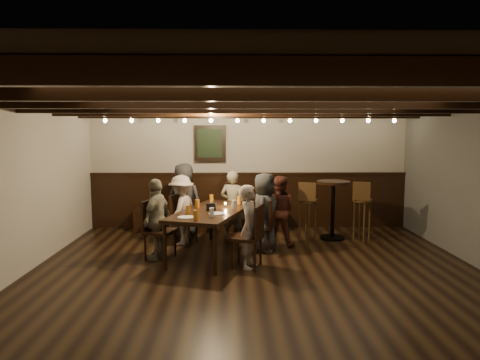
{
  "coord_description": "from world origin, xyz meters",
  "views": [
    {
      "loc": [
        -0.34,
        -5.3,
        1.98
      ],
      "look_at": [
        -0.23,
        1.3,
        1.23
      ],
      "focal_mm": 32.0,
      "sensor_mm": 36.0,
      "label": 1
    }
  ],
  "objects_px": {
    "person_right_far": "(250,227)",
    "person_left_near": "(181,210)",
    "dining_table": "(212,214)",
    "person_bench_right": "(279,211)",
    "high_top_table": "(333,201)",
    "chair_right_near": "(262,235)",
    "person_right_near": "(264,212)",
    "bar_stool_right": "(362,219)",
    "chair_left_near": "(183,229)",
    "chair_right_far": "(248,248)",
    "bar_stool_left": "(308,220)",
    "person_bench_left": "(184,201)",
    "chair_left_far": "(159,241)",
    "person_bench_centre": "(233,205)",
    "person_left_far": "(157,219)"
  },
  "relations": [
    {
      "from": "person_right_far",
      "to": "person_left_near",
      "type": "bearing_deg",
      "value": 59.04
    },
    {
      "from": "dining_table",
      "to": "person_bench_right",
      "type": "distance_m",
      "value": 1.27
    },
    {
      "from": "person_bench_right",
      "to": "high_top_table",
      "type": "xyz_separation_m",
      "value": [
        1.04,
        0.42,
        0.1
      ]
    },
    {
      "from": "high_top_table",
      "to": "chair_right_near",
      "type": "bearing_deg",
      "value": -149.59
    },
    {
      "from": "person_left_near",
      "to": "high_top_table",
      "type": "relative_size",
      "value": 1.14
    },
    {
      "from": "dining_table",
      "to": "person_left_near",
      "type": "height_order",
      "value": "person_left_near"
    },
    {
      "from": "person_right_near",
      "to": "dining_table",
      "type": "bearing_deg",
      "value": 120.96
    },
    {
      "from": "high_top_table",
      "to": "bar_stool_right",
      "type": "xyz_separation_m",
      "value": [
        0.5,
        -0.16,
        -0.3
      ]
    },
    {
      "from": "person_right_near",
      "to": "bar_stool_right",
      "type": "xyz_separation_m",
      "value": [
        1.82,
        0.65,
        -0.25
      ]
    },
    {
      "from": "chair_left_near",
      "to": "chair_right_far",
      "type": "distance_m",
      "value": 1.7
    },
    {
      "from": "person_right_far",
      "to": "high_top_table",
      "type": "relative_size",
      "value": 1.13
    },
    {
      "from": "chair_right_far",
      "to": "high_top_table",
      "type": "bearing_deg",
      "value": -26.68
    },
    {
      "from": "person_right_near",
      "to": "bar_stool_left",
      "type": "distance_m",
      "value": 1.05
    },
    {
      "from": "person_left_near",
      "to": "bar_stool_right",
      "type": "bearing_deg",
      "value": 111.25
    },
    {
      "from": "person_bench_left",
      "to": "person_right_near",
      "type": "height_order",
      "value": "person_bench_left"
    },
    {
      "from": "person_right_near",
      "to": "high_top_table",
      "type": "distance_m",
      "value": 1.55
    },
    {
      "from": "chair_left_far",
      "to": "chair_left_near",
      "type": "bearing_deg",
      "value": 179.94
    },
    {
      "from": "chair_right_far",
      "to": "person_right_near",
      "type": "height_order",
      "value": "person_right_near"
    },
    {
      "from": "person_bench_right",
      "to": "bar_stool_left",
      "type": "xyz_separation_m",
      "value": [
        0.54,
        0.22,
        -0.21
      ]
    },
    {
      "from": "person_bench_centre",
      "to": "chair_right_far",
      "type": "bearing_deg",
      "value": 115.63
    },
    {
      "from": "person_bench_left",
      "to": "person_right_near",
      "type": "xyz_separation_m",
      "value": [
        1.43,
        -0.94,
        -0.05
      ]
    },
    {
      "from": "person_left_far",
      "to": "high_top_table",
      "type": "bearing_deg",
      "value": 129.55
    },
    {
      "from": "chair_left_far",
      "to": "person_right_far",
      "type": "distance_m",
      "value": 1.51
    },
    {
      "from": "chair_right_far",
      "to": "person_bench_centre",
      "type": "distance_m",
      "value": 1.7
    },
    {
      "from": "person_bench_centre",
      "to": "chair_left_near",
      "type": "bearing_deg",
      "value": 39.86
    },
    {
      "from": "dining_table",
      "to": "bar_stool_left",
      "type": "relative_size",
      "value": 1.95
    },
    {
      "from": "person_left_far",
      "to": "person_bench_centre",
      "type": "bearing_deg",
      "value": 153.43
    },
    {
      "from": "person_bench_centre",
      "to": "bar_stool_right",
      "type": "height_order",
      "value": "person_bench_centre"
    },
    {
      "from": "chair_right_near",
      "to": "person_bench_right",
      "type": "relative_size",
      "value": 0.72
    },
    {
      "from": "person_right_near",
      "to": "bar_stool_right",
      "type": "distance_m",
      "value": 1.95
    },
    {
      "from": "chair_left_far",
      "to": "person_bench_right",
      "type": "distance_m",
      "value": 2.13
    },
    {
      "from": "bar_stool_right",
      "to": "chair_right_far",
      "type": "bearing_deg",
      "value": -120.59
    },
    {
      "from": "person_bench_left",
      "to": "chair_right_far",
      "type": "bearing_deg",
      "value": 140.19
    },
    {
      "from": "person_left_far",
      "to": "person_right_far",
      "type": "xyz_separation_m",
      "value": [
        1.43,
        -0.46,
        -0.02
      ]
    },
    {
      "from": "chair_left_far",
      "to": "person_right_near",
      "type": "height_order",
      "value": "person_right_near"
    },
    {
      "from": "person_bench_right",
      "to": "high_top_table",
      "type": "height_order",
      "value": "person_bench_right"
    },
    {
      "from": "chair_right_near",
      "to": "person_left_far",
      "type": "xyz_separation_m",
      "value": [
        -1.67,
        -0.4,
        0.36
      ]
    },
    {
      "from": "chair_left_far",
      "to": "person_left_near",
      "type": "xyz_separation_m",
      "value": [
        0.25,
        0.87,
        0.33
      ]
    },
    {
      "from": "person_right_far",
      "to": "bar_stool_right",
      "type": "height_order",
      "value": "person_right_far"
    },
    {
      "from": "person_bench_centre",
      "to": "high_top_table",
      "type": "height_order",
      "value": "person_bench_centre"
    },
    {
      "from": "chair_left_near",
      "to": "person_bench_right",
      "type": "bearing_deg",
      "value": 105.54
    },
    {
      "from": "chair_right_near",
      "to": "person_bench_left",
      "type": "distance_m",
      "value": 1.73
    },
    {
      "from": "chair_left_near",
      "to": "person_left_near",
      "type": "distance_m",
      "value": 0.35
    },
    {
      "from": "chair_right_near",
      "to": "person_bench_left",
      "type": "relative_size",
      "value": 0.63
    },
    {
      "from": "chair_right_near",
      "to": "person_bench_right",
      "type": "distance_m",
      "value": 0.59
    },
    {
      "from": "chair_right_far",
      "to": "high_top_table",
      "type": "xyz_separation_m",
      "value": [
        1.63,
        1.65,
        0.43
      ]
    },
    {
      "from": "chair_left_far",
      "to": "high_top_table",
      "type": "height_order",
      "value": "high_top_table"
    },
    {
      "from": "high_top_table",
      "to": "person_bench_centre",
      "type": "bearing_deg",
      "value": -179.92
    },
    {
      "from": "person_bench_right",
      "to": "person_left_near",
      "type": "relative_size",
      "value": 1.0
    },
    {
      "from": "bar_stool_left",
      "to": "bar_stool_right",
      "type": "xyz_separation_m",
      "value": [
        1.0,
        0.05,
        0.0
      ]
    }
  ]
}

